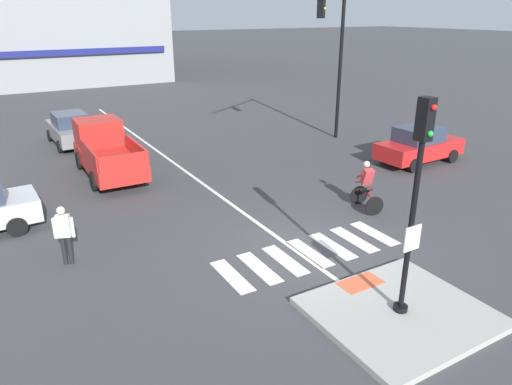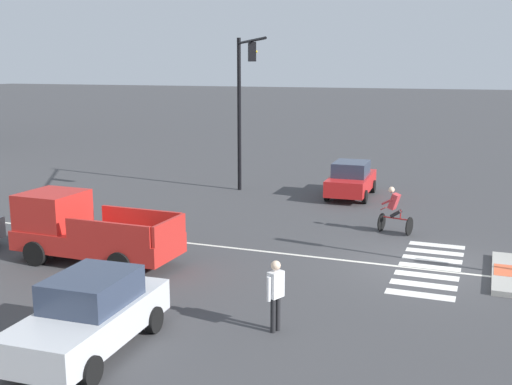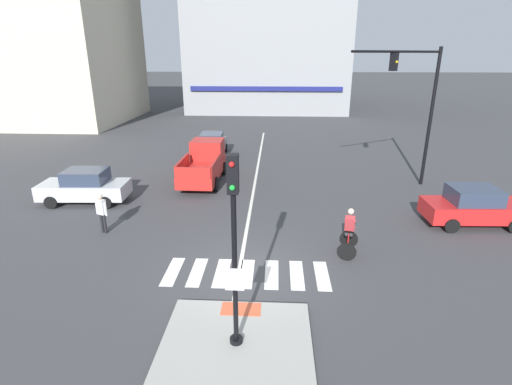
# 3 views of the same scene
# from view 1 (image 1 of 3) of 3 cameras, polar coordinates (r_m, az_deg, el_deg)

# --- Properties ---
(ground_plane) EXTENTS (300.00, 300.00, 0.00)m
(ground_plane) POSITION_cam_1_polar(r_m,az_deg,el_deg) (13.60, 6.10, -7.01)
(ground_plane) COLOR #3D3D3F
(traffic_island) EXTENTS (3.72, 3.29, 0.15)m
(traffic_island) POSITION_cam_1_polar(r_m,az_deg,el_deg) (11.34, 17.00, -13.75)
(traffic_island) COLOR #A3A099
(traffic_island) RESTS_ON ground
(tactile_pad_front) EXTENTS (1.10, 0.60, 0.01)m
(tactile_pad_front) POSITION_cam_1_polar(r_m,az_deg,el_deg) (12.04, 12.53, -10.62)
(tactile_pad_front) COLOR #DB5B38
(tactile_pad_front) RESTS_ON traffic_island
(signal_pole) EXTENTS (0.44, 0.38, 4.73)m
(signal_pole) POSITION_cam_1_polar(r_m,az_deg,el_deg) (10.01, 18.81, 0.16)
(signal_pole) COLOR black
(signal_pole) RESTS_ON traffic_island
(crosswalk_stripe_a) EXTENTS (0.44, 1.80, 0.01)m
(crosswalk_stripe_a) POSITION_cam_1_polar(r_m,az_deg,el_deg) (12.34, -2.93, -10.05)
(crosswalk_stripe_a) COLOR silver
(crosswalk_stripe_a) RESTS_ON ground
(crosswalk_stripe_b) EXTENTS (0.44, 1.80, 0.01)m
(crosswalk_stripe_b) POSITION_cam_1_polar(r_m,az_deg,el_deg) (12.68, 0.41, -9.09)
(crosswalk_stripe_b) COLOR silver
(crosswalk_stripe_b) RESTS_ON ground
(crosswalk_stripe_c) EXTENTS (0.44, 1.80, 0.01)m
(crosswalk_stripe_c) POSITION_cam_1_polar(r_m,az_deg,el_deg) (13.06, 3.55, -8.15)
(crosswalk_stripe_c) COLOR silver
(crosswalk_stripe_c) RESTS_ON ground
(crosswalk_stripe_d) EXTENTS (0.44, 1.80, 0.01)m
(crosswalk_stripe_d) POSITION_cam_1_polar(r_m,az_deg,el_deg) (13.49, 6.49, -7.25)
(crosswalk_stripe_d) COLOR silver
(crosswalk_stripe_d) RESTS_ON ground
(crosswalk_stripe_e) EXTENTS (0.44, 1.80, 0.01)m
(crosswalk_stripe_e) POSITION_cam_1_polar(r_m,az_deg,el_deg) (13.95, 9.23, -6.39)
(crosswalk_stripe_e) COLOR silver
(crosswalk_stripe_e) RESTS_ON ground
(crosswalk_stripe_f) EXTENTS (0.44, 1.80, 0.01)m
(crosswalk_stripe_f) POSITION_cam_1_polar(r_m,az_deg,el_deg) (14.44, 11.78, -5.58)
(crosswalk_stripe_f) COLOR silver
(crosswalk_stripe_f) RESTS_ON ground
(crosswalk_stripe_g) EXTENTS (0.44, 1.80, 0.01)m
(crosswalk_stripe_g) POSITION_cam_1_polar(r_m,az_deg,el_deg) (14.96, 14.15, -4.81)
(crosswalk_stripe_g) COLOR silver
(crosswalk_stripe_g) RESTS_ON ground
(lane_centre_line) EXTENTS (0.14, 28.00, 0.01)m
(lane_centre_line) POSITION_cam_1_polar(r_m,az_deg,el_deg) (21.74, -10.16, 3.74)
(lane_centre_line) COLOR silver
(lane_centre_line) RESTS_ON ground
(traffic_light_mast) EXTENTS (5.03, 3.24, 7.17)m
(traffic_light_mast) POSITION_cam_1_polar(r_m,az_deg,el_deg) (24.15, 9.46, 16.96)
(traffic_light_mast) COLOR black
(traffic_light_mast) RESTS_ON ground
(car_grey_westbound_distant) EXTENTS (1.96, 4.16, 1.64)m
(car_grey_westbound_distant) POSITION_cam_1_polar(r_m,az_deg,el_deg) (25.73, -21.54, 7.17)
(car_grey_westbound_distant) COLOR slate
(car_grey_westbound_distant) RESTS_ON ground
(car_red_cross_right) EXTENTS (4.16, 1.96, 1.64)m
(car_red_cross_right) POSITION_cam_1_polar(r_m,az_deg,el_deg) (22.21, 19.15, 5.44)
(car_red_cross_right) COLOR red
(car_red_cross_right) RESTS_ON ground
(pickup_truck_red_westbound_far) EXTENTS (2.11, 5.13, 2.08)m
(pickup_truck_red_westbound_far) POSITION_cam_1_polar(r_m,az_deg,el_deg) (20.55, -17.74, 4.87)
(pickup_truck_red_westbound_far) COLOR red
(pickup_truck_red_westbound_far) RESTS_ON ground
(cyclist) EXTENTS (0.90, 1.22, 1.68)m
(cyclist) POSITION_cam_1_polar(r_m,az_deg,el_deg) (16.39, 13.29, 0.90)
(cyclist) COLOR black
(cyclist) RESTS_ON ground
(pedestrian_at_curb_left) EXTENTS (0.51, 0.34, 1.67)m
(pedestrian_at_curb_left) POSITION_cam_1_polar(r_m,az_deg,el_deg) (13.42, -22.24, -4.30)
(pedestrian_at_curb_left) COLOR black
(pedestrian_at_curb_left) RESTS_ON ground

